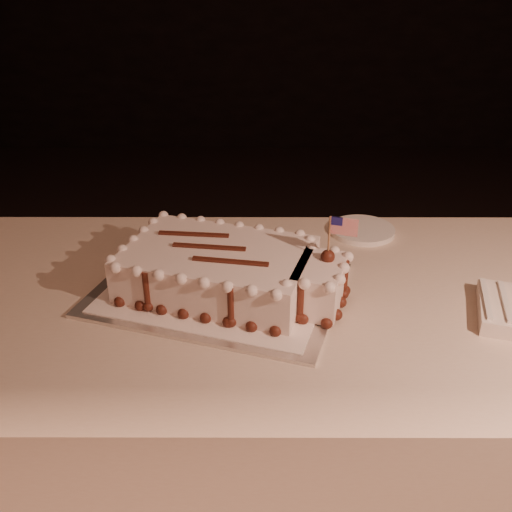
{
  "coord_description": "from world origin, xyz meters",
  "views": [
    {
      "loc": [
        -0.07,
        -0.42,
        1.4
      ],
      "look_at": [
        -0.07,
        0.62,
        0.84
      ],
      "focal_mm": 40.0,
      "sensor_mm": 36.0,
      "label": 1
    }
  ],
  "objects_px": {
    "banquet_table": "(285,426)",
    "side_plate": "(362,230)",
    "sheet_cake": "(230,270)",
    "cake_board": "(219,289)"
  },
  "relations": [
    {
      "from": "banquet_table",
      "to": "sheet_cake",
      "type": "bearing_deg",
      "value": 175.24
    },
    {
      "from": "banquet_table",
      "to": "side_plate",
      "type": "bearing_deg",
      "value": 56.36
    },
    {
      "from": "sheet_cake",
      "to": "side_plate",
      "type": "bearing_deg",
      "value": 41.97
    },
    {
      "from": "cake_board",
      "to": "side_plate",
      "type": "bearing_deg",
      "value": 56.71
    },
    {
      "from": "cake_board",
      "to": "side_plate",
      "type": "relative_size",
      "value": 3.01
    },
    {
      "from": "sheet_cake",
      "to": "side_plate",
      "type": "height_order",
      "value": "sheet_cake"
    },
    {
      "from": "cake_board",
      "to": "side_plate",
      "type": "height_order",
      "value": "side_plate"
    },
    {
      "from": "sheet_cake",
      "to": "banquet_table",
      "type": "bearing_deg",
      "value": -4.76
    },
    {
      "from": "sheet_cake",
      "to": "side_plate",
      "type": "relative_size",
      "value": 2.99
    },
    {
      "from": "cake_board",
      "to": "banquet_table",
      "type": "bearing_deg",
      "value": 10.68
    }
  ]
}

